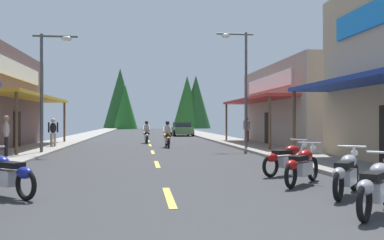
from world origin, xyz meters
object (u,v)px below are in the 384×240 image
object	(u,v)px
motorcycle_parked_right_1	(346,173)
motorcycle_parked_right_3	(287,158)
streetlamp_left	(49,75)
pedestrian_by_shop	(53,131)
rider_cruising_lead	(167,136)
rider_cruising_trailing	(147,134)
motorcycle_parked_right_0	(377,186)
motorcycle_parked_left_2	(5,173)
parked_car_curbside	(182,129)
streetlamp_right	(241,74)
pedestrian_strolling	(6,134)
motorcycle_parked_right_2	(302,165)
pedestrian_browsing	(247,128)

from	to	relation	value
motorcycle_parked_right_1	motorcycle_parked_right_3	bearing A→B (deg)	40.29
streetlamp_left	pedestrian_by_shop	distance (m)	5.36
rider_cruising_lead	rider_cruising_trailing	distance (m)	4.88
motorcycle_parked_right_0	motorcycle_parked_left_2	distance (m)	7.21
parked_car_curbside	pedestrian_by_shop	bearing A→B (deg)	151.19
streetlamp_left	motorcycle_parked_left_2	distance (m)	11.70
motorcycle_parked_right_3	rider_cruising_lead	xyz separation A→B (m)	(-2.67, 13.02, 0.17)
pedestrian_by_shop	parked_car_curbside	size ratio (longest dim) A/B	0.39
streetlamp_left	streetlamp_right	xyz separation A→B (m)	(9.73, 2.42, 0.45)
rider_cruising_trailing	parked_car_curbside	size ratio (longest dim) A/B	0.49
parked_car_curbside	streetlamp_left	bearing A→B (deg)	157.47
streetlamp_right	pedestrian_strolling	world-z (taller)	streetlamp_right
motorcycle_parked_left_2	streetlamp_left	bearing A→B (deg)	-40.86
motorcycle_parked_right_2	parked_car_curbside	size ratio (longest dim) A/B	0.38
motorcycle_parked_right_0	pedestrian_by_shop	distance (m)	20.29
motorcycle_parked_right_0	motorcycle_parked_right_1	bearing A→B (deg)	33.21
streetlamp_left	motorcycle_parked_right_2	bearing A→B (deg)	-51.37
streetlamp_left	rider_cruising_lead	distance (m)	7.97
motorcycle_parked_right_3	rider_cruising_trailing	bearing A→B (deg)	70.65
motorcycle_parked_right_1	parked_car_curbside	xyz separation A→B (m)	(-0.15, 34.83, 0.20)
pedestrian_browsing	motorcycle_parked_right_3	bearing A→B (deg)	38.52
pedestrian_by_shop	pedestrian_strolling	size ratio (longest dim) A/B	0.95
rider_cruising_lead	pedestrian_strolling	size ratio (longest dim) A/B	1.19
motorcycle_parked_right_3	streetlamp_right	bearing A→B (deg)	51.98
rider_cruising_trailing	pedestrian_browsing	size ratio (longest dim) A/B	1.18
motorcycle_parked_left_2	rider_cruising_lead	size ratio (longest dim) A/B	0.78
rider_cruising_lead	pedestrian_strolling	bearing A→B (deg)	132.21
streetlamp_right	motorcycle_parked_right_3	bearing A→B (deg)	-96.49
streetlamp_right	pedestrian_by_shop	bearing A→B (deg)	168.40
motorcycle_parked_left_2	rider_cruising_lead	distance (m)	16.26
rider_cruising_lead	rider_cruising_trailing	size ratio (longest dim) A/B	1.00
motorcycle_parked_right_0	motorcycle_parked_left_2	size ratio (longest dim) A/B	0.96
motorcycle_parked_right_3	rider_cruising_trailing	world-z (taller)	rider_cruising_trailing
motorcycle_parked_right_3	motorcycle_parked_right_2	bearing A→B (deg)	-129.71
streetlamp_right	motorcycle_parked_right_2	world-z (taller)	streetlamp_right
motorcycle_parked_right_1	motorcycle_parked_left_2	bearing A→B (deg)	122.79
streetlamp_left	parked_car_curbside	bearing A→B (deg)	69.81
rider_cruising_trailing	parked_car_curbside	world-z (taller)	rider_cruising_trailing
streetlamp_right	parked_car_curbside	world-z (taller)	streetlamp_right
streetlamp_right	motorcycle_parked_right_1	world-z (taller)	streetlamp_right
streetlamp_right	motorcycle_parked_right_1	size ratio (longest dim) A/B	3.72
motorcycle_parked_right_1	rider_cruising_trailing	distance (m)	21.52
streetlamp_right	pedestrian_by_shop	xyz separation A→B (m)	(-10.44, 2.14, -3.17)
motorcycle_parked_left_2	parked_car_curbside	size ratio (longest dim) A/B	0.38
motorcycle_parked_left_2	parked_car_curbside	bearing A→B (deg)	-59.90
motorcycle_parked_right_0	motorcycle_parked_left_2	bearing A→B (deg)	114.23
motorcycle_parked_right_1	motorcycle_parked_left_2	distance (m)	7.15
pedestrian_browsing	pedestrian_strolling	bearing A→B (deg)	-0.85
streetlamp_left	rider_cruising_trailing	distance (m)	10.80
streetlamp_right	motorcycle_parked_left_2	size ratio (longest dim) A/B	3.86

